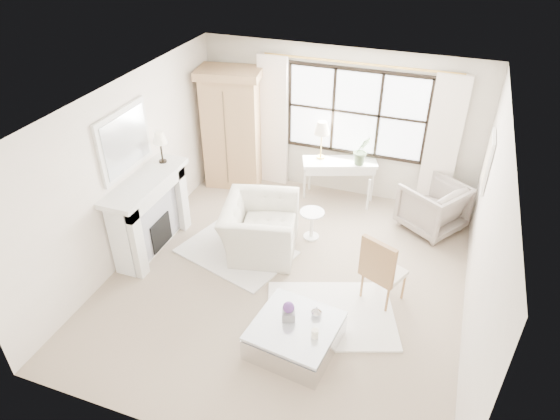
# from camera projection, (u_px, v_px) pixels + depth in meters

# --- Properties ---
(floor) EXTENTS (5.50, 5.50, 0.00)m
(floor) POSITION_uv_depth(u_px,v_px,m) (287.00, 278.00, 7.41)
(floor) COLOR tan
(floor) RESTS_ON ground
(ceiling) EXTENTS (5.50, 5.50, 0.00)m
(ceiling) POSITION_uv_depth(u_px,v_px,m) (289.00, 106.00, 5.92)
(ceiling) COLOR white
(ceiling) RESTS_ON ground
(wall_back) EXTENTS (5.00, 0.00, 5.00)m
(wall_back) POSITION_uv_depth(u_px,v_px,m) (338.00, 123.00, 8.82)
(wall_back) COLOR beige
(wall_back) RESTS_ON ground
(wall_front) EXTENTS (5.00, 0.00, 5.00)m
(wall_front) POSITION_uv_depth(u_px,v_px,m) (188.00, 355.00, 4.51)
(wall_front) COLOR white
(wall_front) RESTS_ON ground
(wall_left) EXTENTS (0.00, 5.50, 5.50)m
(wall_left) POSITION_uv_depth(u_px,v_px,m) (128.00, 171.00, 7.37)
(wall_left) COLOR white
(wall_left) RESTS_ON ground
(wall_right) EXTENTS (0.00, 5.50, 5.50)m
(wall_right) POSITION_uv_depth(u_px,v_px,m) (485.00, 240.00, 5.96)
(wall_right) COLOR beige
(wall_right) RESTS_ON ground
(window_pane) EXTENTS (2.40, 0.02, 1.50)m
(window_pane) POSITION_uv_depth(u_px,v_px,m) (356.00, 113.00, 8.59)
(window_pane) COLOR white
(window_pane) RESTS_ON wall_back
(window_frame) EXTENTS (2.50, 0.04, 1.50)m
(window_frame) POSITION_uv_depth(u_px,v_px,m) (356.00, 113.00, 8.58)
(window_frame) COLOR black
(window_frame) RESTS_ON wall_back
(curtain_rod) EXTENTS (3.30, 0.04, 0.04)m
(curtain_rod) POSITION_uv_depth(u_px,v_px,m) (360.00, 63.00, 8.06)
(curtain_rod) COLOR #BC9041
(curtain_rod) RESTS_ON wall_back
(curtain_left) EXTENTS (0.55, 0.10, 2.47)m
(curtain_left) POSITION_uv_depth(u_px,v_px,m) (273.00, 122.00, 9.15)
(curtain_left) COLOR white
(curtain_left) RESTS_ON ground
(curtain_right) EXTENTS (0.55, 0.10, 2.47)m
(curtain_right) POSITION_uv_depth(u_px,v_px,m) (442.00, 147.00, 8.30)
(curtain_right) COLOR white
(curtain_right) RESTS_ON ground
(fireplace) EXTENTS (0.58, 1.66, 1.26)m
(fireplace) POSITION_uv_depth(u_px,v_px,m) (148.00, 213.00, 7.70)
(fireplace) COLOR silver
(fireplace) RESTS_ON ground
(mirror_frame) EXTENTS (0.05, 1.15, 0.95)m
(mirror_frame) POSITION_uv_depth(u_px,v_px,m) (124.00, 141.00, 7.10)
(mirror_frame) COLOR silver
(mirror_frame) RESTS_ON wall_left
(mirror_glass) EXTENTS (0.02, 1.00, 0.80)m
(mirror_glass) POSITION_uv_depth(u_px,v_px,m) (126.00, 141.00, 7.09)
(mirror_glass) COLOR silver
(mirror_glass) RESTS_ON wall_left
(art_frame) EXTENTS (0.04, 0.62, 0.82)m
(art_frame) POSITION_uv_depth(u_px,v_px,m) (488.00, 162.00, 7.19)
(art_frame) COLOR white
(art_frame) RESTS_ON wall_right
(art_canvas) EXTENTS (0.01, 0.52, 0.72)m
(art_canvas) POSITION_uv_depth(u_px,v_px,m) (486.00, 162.00, 7.20)
(art_canvas) COLOR beige
(art_canvas) RESTS_ON wall_right
(mantel_lamp) EXTENTS (0.22, 0.22, 0.51)m
(mantel_lamp) POSITION_uv_depth(u_px,v_px,m) (160.00, 139.00, 7.58)
(mantel_lamp) COLOR black
(mantel_lamp) RESTS_ON fireplace
(armoire) EXTENTS (1.22, 0.88, 2.24)m
(armoire) POSITION_uv_depth(u_px,v_px,m) (232.00, 128.00, 9.16)
(armoire) COLOR tan
(armoire) RESTS_ON floor
(console_table) EXTENTS (1.38, 0.88, 0.80)m
(console_table) POSITION_uv_depth(u_px,v_px,m) (338.00, 180.00, 9.04)
(console_table) COLOR silver
(console_table) RESTS_ON floor
(console_lamp) EXTENTS (0.28, 0.28, 0.69)m
(console_lamp) POSITION_uv_depth(u_px,v_px,m) (322.00, 129.00, 8.61)
(console_lamp) COLOR gold
(console_lamp) RESTS_ON console_table
(orchid_plant) EXTENTS (0.37, 0.35, 0.53)m
(orchid_plant) POSITION_uv_depth(u_px,v_px,m) (362.00, 150.00, 8.57)
(orchid_plant) COLOR #526B47
(orchid_plant) RESTS_ON console_table
(side_table) EXTENTS (0.40, 0.40, 0.51)m
(side_table) POSITION_uv_depth(u_px,v_px,m) (312.00, 221.00, 8.08)
(side_table) COLOR white
(side_table) RESTS_ON floor
(rug_left) EXTENTS (1.94, 1.61, 0.03)m
(rug_left) POSITION_uv_depth(u_px,v_px,m) (236.00, 252.00, 7.91)
(rug_left) COLOR white
(rug_left) RESTS_ON floor
(rug_right) EXTENTS (2.04, 1.78, 0.03)m
(rug_right) POSITION_uv_depth(u_px,v_px,m) (331.00, 315.00, 6.76)
(rug_right) COLOR white
(rug_right) RESTS_ON floor
(club_armchair) EXTENTS (1.35, 1.47, 0.82)m
(club_armchair) POSITION_uv_depth(u_px,v_px,m) (260.00, 228.00, 7.79)
(club_armchair) COLOR beige
(club_armchair) RESTS_ON floor
(wingback_chair) EXTENTS (1.26, 1.25, 0.83)m
(wingback_chair) POSITION_uv_depth(u_px,v_px,m) (433.00, 207.00, 8.28)
(wingback_chair) COLOR gray
(wingback_chair) RESTS_ON floor
(french_chair) EXTENTS (0.64, 0.64, 1.08)m
(french_chair) POSITION_uv_depth(u_px,v_px,m) (382.00, 282.00, 6.88)
(french_chair) COLOR #9F7142
(french_chair) RESTS_ON floor
(coffee_table) EXTENTS (1.12, 1.12, 0.38)m
(coffee_table) POSITION_uv_depth(u_px,v_px,m) (295.00, 336.00, 6.23)
(coffee_table) COLOR silver
(coffee_table) RESTS_ON floor
(planter_box) EXTENTS (0.20, 0.20, 0.12)m
(planter_box) POSITION_uv_depth(u_px,v_px,m) (289.00, 315.00, 6.18)
(planter_box) COLOR gray
(planter_box) RESTS_ON coffee_table
(planter_flowers) EXTENTS (0.14, 0.14, 0.14)m
(planter_flowers) POSITION_uv_depth(u_px,v_px,m) (289.00, 307.00, 6.11)
(planter_flowers) COLOR #59317B
(planter_flowers) RESTS_ON planter_box
(pillar_candle) EXTENTS (0.09, 0.09, 0.12)m
(pillar_candle) POSITION_uv_depth(u_px,v_px,m) (315.00, 334.00, 5.92)
(pillar_candle) COLOR white
(pillar_candle) RESTS_ON coffee_table
(coffee_vase) EXTENTS (0.16, 0.16, 0.14)m
(coffee_vase) POSITION_uv_depth(u_px,v_px,m) (316.00, 312.00, 6.21)
(coffee_vase) COLOR silver
(coffee_vase) RESTS_ON coffee_table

